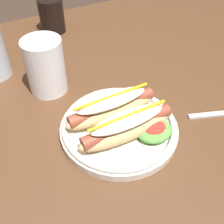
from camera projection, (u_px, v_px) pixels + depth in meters
The scene contains 6 objects.
ground_plane at pixel (95, 224), 1.18m from camera, with size 8.00×8.00×0.00m, color #3D2D23.
dining_table at pixel (84, 114), 0.73m from camera, with size 1.50×0.86×0.74m.
hot_dog_plate at pixel (120, 123), 0.55m from camera, with size 0.24×0.24×0.08m.
fork at pixel (220, 114), 0.60m from camera, with size 0.12×0.06×0.00m.
soda_cup at pixel (52, 16), 0.84m from camera, with size 0.08×0.08×0.10m, color black.
extra_cup at pixel (45, 66), 0.62m from camera, with size 0.09×0.09×0.13m, color white.
Camera 1 is at (-0.18, -0.50, 1.16)m, focal length 44.67 mm.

